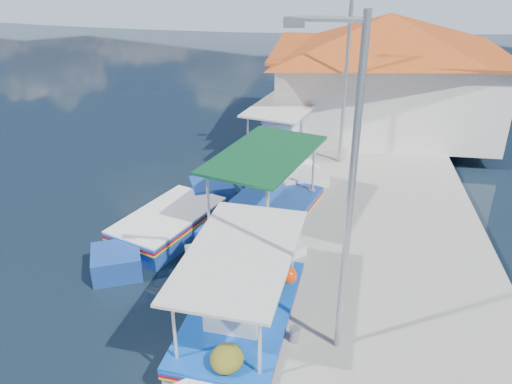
# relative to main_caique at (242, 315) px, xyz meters

# --- Properties ---
(quay) EXTENTS (5.00, 44.00, 0.50)m
(quay) POSITION_rel_main_caique_xyz_m (3.24, 3.34, -0.18)
(quay) COLOR gray
(quay) RESTS_ON ground
(bollards) EXTENTS (0.20, 17.20, 0.30)m
(bollards) POSITION_rel_main_caique_xyz_m (1.14, 2.59, 0.22)
(bollards) COLOR #A5A8AD
(bollards) RESTS_ON quay
(main_caique) EXTENTS (2.35, 6.77, 2.24)m
(main_caique) POSITION_rel_main_caique_xyz_m (0.00, 0.00, 0.00)
(main_caique) COLOR white
(main_caique) RESTS_ON ground
(caique_green_canopy) EXTENTS (3.41, 6.72, 2.63)m
(caique_green_canopy) POSITION_rel_main_caique_xyz_m (-0.11, 4.18, -0.04)
(caique_green_canopy) COLOR white
(caique_green_canopy) RESTS_ON ground
(caique_blue_hull) EXTENTS (3.03, 5.35, 1.02)m
(caique_blue_hull) POSITION_rel_main_caique_xyz_m (-2.67, 3.56, -0.15)
(caique_blue_hull) COLOR #194099
(caique_blue_hull) RESTS_ON ground
(caique_far) EXTENTS (3.06, 6.56, 2.37)m
(caique_far) POSITION_rel_main_caique_xyz_m (-0.08, 9.36, 0.01)
(caique_far) COLOR #194099
(caique_far) RESTS_ON ground
(harbor_building) EXTENTS (10.49, 10.49, 4.40)m
(harbor_building) POSITION_rel_main_caique_xyz_m (3.54, 12.34, 2.35)
(harbor_building) COLOR silver
(harbor_building) RESTS_ON quay
(lamp_post_near) EXTENTS (1.21, 0.14, 6.00)m
(lamp_post_near) POSITION_rel_main_caique_xyz_m (1.85, -0.66, 3.42)
(lamp_post_near) COLOR #A5A8AD
(lamp_post_near) RESTS_ON quay
(lamp_post_far) EXTENTS (1.21, 0.14, 6.00)m
(lamp_post_far) POSITION_rel_main_caique_xyz_m (1.85, 8.34, 3.42)
(lamp_post_far) COLOR #A5A8AD
(lamp_post_far) RESTS_ON quay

